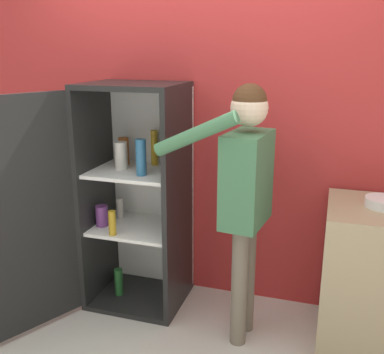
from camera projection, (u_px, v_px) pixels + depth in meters
wall_back at (203, 128)px, 3.27m from camera, size 7.00×0.06×2.55m
refrigerator at (115, 200)px, 3.16m from camera, size 1.01×1.17×1.61m
person at (245, 182)px, 2.70m from camera, size 0.66×0.53×1.64m
counter at (373, 277)px, 2.80m from camera, size 0.62×0.64×0.92m
bowl at (383, 202)px, 2.68m from camera, size 0.21×0.21×0.06m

